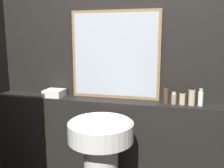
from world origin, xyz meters
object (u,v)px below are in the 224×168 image
at_px(lotion_bottle, 182,98).
at_px(body_wash_bottle, 192,96).
at_px(shampoo_bottle, 166,95).
at_px(mirror, 115,55).
at_px(towel_stack, 55,93).
at_px(hand_soap_bottle, 200,98).
at_px(conditioner_bottle, 174,99).
at_px(pedestal_sink, 101,160).

bearing_deg(lotion_bottle, body_wash_bottle, -0.00).
relative_size(shampoo_bottle, body_wash_bottle, 1.02).
bearing_deg(mirror, towel_stack, -171.01).
relative_size(towel_stack, lotion_bottle, 1.50).
height_order(shampoo_bottle, hand_soap_bottle, shampoo_bottle).
bearing_deg(lotion_bottle, conditioner_bottle, -180.00).
xyz_separation_m(mirror, towel_stack, (-0.57, -0.09, -0.36)).
height_order(pedestal_sink, hand_soap_bottle, hand_soap_bottle).
xyz_separation_m(pedestal_sink, conditioner_bottle, (0.50, 0.43, 0.40)).
bearing_deg(conditioner_bottle, mirror, 170.36).
distance_m(shampoo_bottle, body_wash_bottle, 0.21).
bearing_deg(hand_soap_bottle, pedestal_sink, -148.73).
bearing_deg(mirror, lotion_bottle, -8.56).
distance_m(mirror, lotion_bottle, 0.69).
distance_m(towel_stack, shampoo_bottle, 1.03).
height_order(mirror, body_wash_bottle, mirror).
height_order(towel_stack, body_wash_bottle, body_wash_bottle).
relative_size(mirror, towel_stack, 4.61).
relative_size(mirror, body_wash_bottle, 5.10).
xyz_separation_m(shampoo_bottle, hand_soap_bottle, (0.28, 0.00, -0.01)).
height_order(mirror, hand_soap_bottle, mirror).
distance_m(mirror, conditioner_bottle, 0.64).
bearing_deg(body_wash_bottle, towel_stack, 180.00).
bearing_deg(mirror, conditioner_bottle, -9.64).
distance_m(mirror, towel_stack, 0.68).
relative_size(pedestal_sink, shampoo_bottle, 5.23).
bearing_deg(body_wash_bottle, conditioner_bottle, 180.00).
relative_size(lotion_bottle, hand_soap_bottle, 0.82).
distance_m(pedestal_sink, body_wash_bottle, 0.89).
height_order(pedestal_sink, mirror, mirror).
bearing_deg(towel_stack, hand_soap_bottle, 0.00).
xyz_separation_m(mirror, conditioner_bottle, (0.53, -0.09, -0.35)).
xyz_separation_m(towel_stack, lotion_bottle, (1.16, 0.00, 0.02)).
distance_m(towel_stack, hand_soap_bottle, 1.31).
distance_m(conditioner_bottle, lotion_bottle, 0.07).
relative_size(lotion_bottle, body_wash_bottle, 0.74).
height_order(pedestal_sink, body_wash_bottle, body_wash_bottle).
height_order(mirror, conditioner_bottle, mirror).
bearing_deg(conditioner_bottle, pedestal_sink, -139.24).
bearing_deg(body_wash_bottle, mirror, 172.37).
xyz_separation_m(towel_stack, hand_soap_bottle, (1.31, 0.00, 0.03)).
relative_size(conditioner_bottle, lotion_bottle, 0.87).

